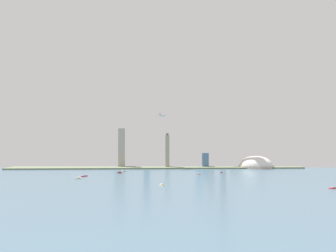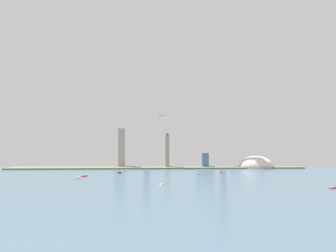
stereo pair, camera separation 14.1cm
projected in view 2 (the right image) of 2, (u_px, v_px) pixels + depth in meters
ground_plane at (160, 196)px, 495.68m from camera, size 6000.00×6000.00×0.00m
waterfront_pier at (156, 167)px, 985.02m from camera, size 870.28×78.56×3.84m
observation_tower at (223, 118)px, 1030.01m from camera, size 32.11×32.11×347.22m
stadium_dome at (256, 165)px, 995.08m from camera, size 102.27×102.27×53.67m
skyscraper_0 at (117, 147)px, 1040.35m from camera, size 16.68×12.25×126.02m
skyscraper_1 at (167, 151)px, 991.79m from camera, size 12.14×14.39×104.33m
skyscraper_2 at (210, 150)px, 1063.06m from camera, size 22.63×17.14×109.17m
skyscraper_3 at (262, 159)px, 1038.46m from camera, size 24.40×22.18×52.80m
skyscraper_4 at (147, 145)px, 1059.76m from camera, size 18.92×15.98×140.06m
skyscraper_5 at (234, 160)px, 1030.08m from camera, size 25.30×23.33×40.71m
skyscraper_6 at (122, 147)px, 1005.97m from camera, size 20.22×22.02×127.99m
skyscraper_7 at (205, 160)px, 1000.90m from camera, size 19.67×21.88×71.02m
skyscraper_8 at (198, 149)px, 1055.66m from camera, size 17.05×21.12×110.45m
boat_0 at (199, 174)px, 801.76m from camera, size 7.19×9.79×4.03m
boat_1 at (85, 176)px, 760.52m from camera, size 13.39×17.44×7.43m
boat_2 at (333, 188)px, 574.29m from camera, size 16.69×10.86×3.65m
boat_3 at (162, 185)px, 615.19m from camera, size 10.93×15.69×3.37m
boat_4 at (78, 178)px, 714.68m from camera, size 17.36×9.15×10.13m
boat_5 at (124, 171)px, 877.36m from camera, size 14.80×15.56×3.98m
boat_6 at (120, 173)px, 834.44m from camera, size 13.30×9.16×8.01m
boat_7 at (221, 173)px, 838.62m from camera, size 6.94×3.58×6.72m
channel_buoy_0 at (230, 171)px, 875.24m from camera, size 1.19×1.19×2.71m
airplane at (162, 116)px, 987.89m from camera, size 34.80×32.76×8.24m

